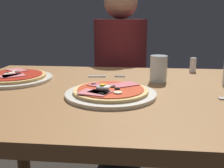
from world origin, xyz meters
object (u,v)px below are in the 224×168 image
(pizza_across_left, at_px, (14,77))
(fork, at_px, (104,76))
(pizza_foreground, at_px, (111,92))
(diner_person, at_px, (120,87))
(salt_shaker, at_px, (193,65))
(dining_table, at_px, (113,118))
(water_glass_far, at_px, (158,70))

(pizza_across_left, distance_m, fork, 0.38)
(pizza_foreground, distance_m, diner_person, 0.80)
(fork, relative_size, salt_shaker, 2.36)
(dining_table, xyz_separation_m, water_glass_far, (0.17, 0.14, 0.16))
(salt_shaker, height_order, diner_person, diner_person)
(pizza_across_left, bearing_deg, water_glass_far, 3.29)
(water_glass_far, xyz_separation_m, fork, (-0.23, 0.06, -0.04))
(pizza_foreground, xyz_separation_m, fork, (-0.06, 0.28, -0.01))
(pizza_foreground, bearing_deg, fork, 101.71)
(water_glass_far, height_order, salt_shaker, water_glass_far)
(dining_table, relative_size, diner_person, 1.02)
(diner_person, bearing_deg, fork, 85.83)
(dining_table, xyz_separation_m, pizza_across_left, (-0.42, 0.10, 0.12))
(pizza_across_left, relative_size, water_glass_far, 2.98)
(dining_table, xyz_separation_m, diner_person, (-0.02, 0.70, -0.07))
(pizza_across_left, distance_m, diner_person, 0.74)
(dining_table, relative_size, salt_shaker, 18.03)
(water_glass_far, distance_m, salt_shaker, 0.28)
(water_glass_far, relative_size, diner_person, 0.09)
(dining_table, distance_m, pizza_foreground, 0.15)
(pizza_foreground, xyz_separation_m, pizza_across_left, (-0.42, 0.19, -0.00))
(fork, xyz_separation_m, salt_shaker, (0.41, 0.15, 0.03))
(dining_table, height_order, water_glass_far, water_glass_far)
(fork, distance_m, salt_shaker, 0.43)
(salt_shaker, distance_m, diner_person, 0.55)
(fork, bearing_deg, pizza_across_left, -164.89)
(water_glass_far, bearing_deg, pizza_foreground, -127.71)
(fork, bearing_deg, pizza_foreground, -78.29)
(water_glass_far, bearing_deg, diner_person, 108.81)
(dining_table, height_order, pizza_across_left, pizza_across_left)
(fork, bearing_deg, water_glass_far, -15.66)
(water_glass_far, bearing_deg, salt_shaker, 50.80)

